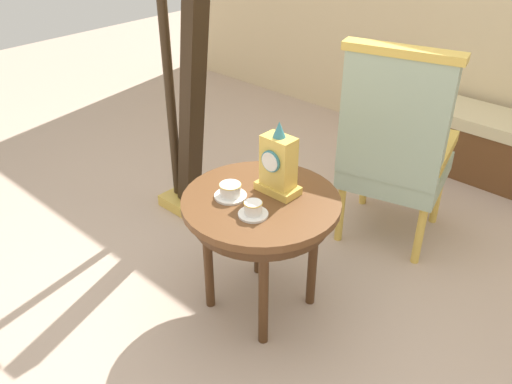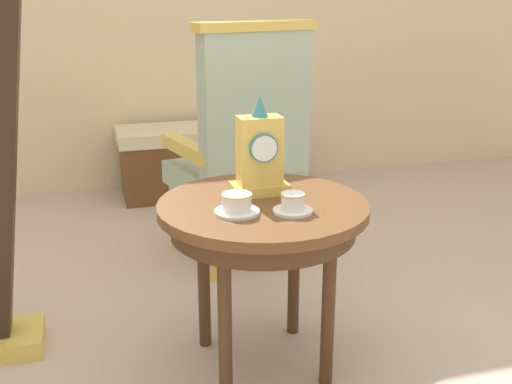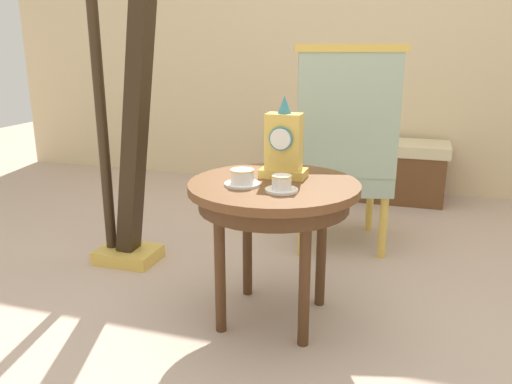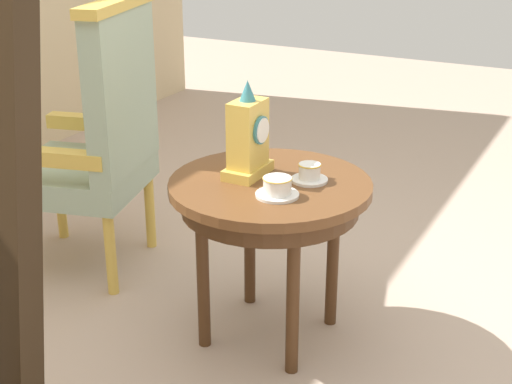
% 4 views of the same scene
% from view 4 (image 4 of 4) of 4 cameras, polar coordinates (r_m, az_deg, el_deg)
% --- Properties ---
extents(ground_plane, '(10.00, 10.00, 0.00)m').
position_cam_4_polar(ground_plane, '(2.75, -0.57, -11.48)').
color(ground_plane, '#BCA38E').
extents(side_table, '(0.70, 0.70, 0.60)m').
position_cam_4_polar(side_table, '(2.55, 1.08, -0.72)').
color(side_table, brown).
rests_on(side_table, ground).
extents(teacup_left, '(0.14, 0.14, 0.06)m').
position_cam_4_polar(teacup_left, '(2.39, 1.64, 0.34)').
color(teacup_left, white).
rests_on(teacup_left, side_table).
extents(teacup_right, '(0.13, 0.13, 0.06)m').
position_cam_4_polar(teacup_right, '(2.52, 4.12, 1.42)').
color(teacup_right, white).
rests_on(teacup_right, side_table).
extents(mantel_clock, '(0.19, 0.11, 0.34)m').
position_cam_4_polar(mantel_clock, '(2.53, -0.60, 4.14)').
color(mantel_clock, gold).
rests_on(mantel_clock, side_table).
extents(armchair, '(0.66, 0.65, 1.14)m').
position_cam_4_polar(armchair, '(3.10, -12.00, 4.26)').
color(armchair, '#9EB299').
rests_on(armchair, ground).
extents(harp, '(0.40, 0.24, 1.70)m').
position_cam_4_polar(harp, '(2.04, -19.04, -3.54)').
color(harp, gold).
rests_on(harp, ground).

